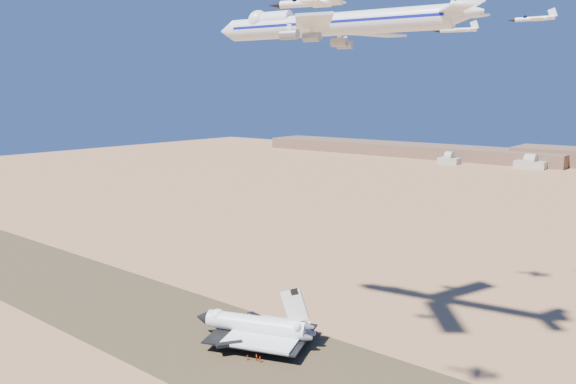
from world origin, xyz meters
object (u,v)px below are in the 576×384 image
Objects in this scene: shuttle at (255,327)px; carrier_747 at (325,25)px; crew_a at (257,358)px; chase_jet_a at (309,3)px; crew_b at (247,358)px; chase_jet_d at (534,19)px; crew_c at (260,359)px; chase_jet_c at (457,30)px.

carrier_747 is (18.37, 9.05, 87.97)m from shuttle.
chase_jet_a reaches higher than crew_a.
crew_a is 1.23× the size of crew_b.
crew_b is at bearing -125.62° from chase_jet_d.
shuttle is 90.32m from carrier_747.
crew_b is at bearing -78.99° from shuttle.
crew_b is 3.85m from crew_c.
crew_a is 2.68m from crew_b.
carrier_747 reaches higher than shuttle.
chase_jet_a is 97.44m from chase_jet_c.
crew_a is (8.52, -8.77, -4.05)m from shuttle.
shuttle is 12.62m from crew_b.
chase_jet_c is 0.94× the size of chase_jet_d.
chase_jet_d is at bearing -64.03° from crew_c.
shuttle is 2.61× the size of chase_jet_d.
chase_jet_a is 0.96× the size of chase_jet_d.
chase_jet_c reaches higher than chase_jet_a.
crew_c is at bearing -62.68° from shuttle.
crew_c is at bearing -109.89° from crew_b.
chase_jet_a is at bearing -58.32° from shuttle.
chase_jet_d reaches higher than chase_jet_c.
carrier_747 reaches higher than crew_a.
carrier_747 is 53.84m from chase_jet_a.
crew_a is 119.17m from chase_jet_c.
crew_c is (1.35, -0.16, -0.02)m from crew_a.
chase_jet_c is at bearing -22.59° from crew_a.
chase_jet_c is at bearing 39.88° from shuttle.
chase_jet_c is (27.86, 70.15, 94.07)m from crew_b.
carrier_747 reaches higher than chase_jet_d.
chase_jet_d reaches higher than shuttle.
crew_b is at bearing 71.21° from crew_c.
carrier_747 is at bearing 5.70° from shuttle.
chase_jet_a reaches higher than crew_b.
chase_jet_c is (24.21, 68.95, 93.91)m from crew_c.
chase_jet_a is at bearing -67.04° from carrier_747.
carrier_747 is 94.95m from crew_b.
chase_jet_c is at bearing 81.58° from chase_jet_a.
carrier_747 is at bearing 106.13° from chase_jet_a.
crew_a is at bearing -124.80° from chase_jet_d.
chase_jet_d is (18.82, 15.44, 3.54)m from chase_jet_c.
crew_a is at bearing -66.38° from shuttle.
carrier_747 is 39.66× the size of crew_a.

